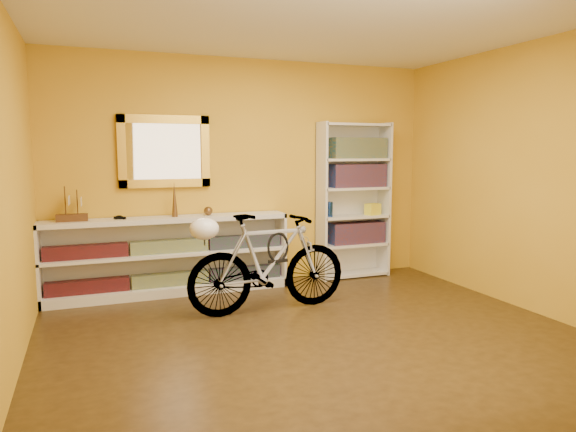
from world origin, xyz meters
name	(u,v)px	position (x,y,z in m)	size (l,w,h in m)	color
floor	(318,339)	(0.00, 0.00, -0.01)	(4.50, 4.00, 0.01)	#30200D
ceiling	(320,15)	(0.00, 0.00, 2.60)	(4.50, 4.00, 0.01)	silver
back_wall	(248,173)	(0.00, 2.00, 1.30)	(4.50, 0.01, 2.60)	gold
left_wall	(3,191)	(-2.25, 0.00, 1.30)	(0.01, 4.00, 2.60)	gold
right_wall	(533,178)	(2.25, 0.00, 1.30)	(0.01, 4.00, 2.60)	gold
gilt_mirror	(165,151)	(-0.95, 1.97, 1.55)	(0.98, 0.06, 0.78)	olive
wall_socket	(318,256)	(0.90, 1.99, 0.25)	(0.09, 0.01, 0.09)	silver
console_unit	(169,256)	(-0.95, 1.81, 0.42)	(2.60, 0.35, 0.85)	silver
cd_row_lower	(170,279)	(-0.95, 1.79, 0.17)	(2.50, 0.13, 0.14)	black
cd_row_upper	(169,246)	(-0.95, 1.79, 0.54)	(2.50, 0.13, 0.14)	navy
model_ship	(71,204)	(-1.91, 1.81, 1.03)	(0.30, 0.11, 0.36)	#422612
toy_car	(120,219)	(-1.45, 1.81, 0.85)	(0.00, 0.00, 0.00)	black
bronze_ornament	(174,199)	(-0.88, 1.81, 1.04)	(0.07, 0.07, 0.38)	brown
decorative_orb	(208,211)	(-0.52, 1.81, 0.90)	(0.10, 0.10, 0.10)	brown
bookcase	(353,200)	(1.30, 1.84, 0.95)	(0.90, 0.30, 1.90)	silver
book_row_a	(357,233)	(1.35, 1.84, 0.55)	(0.70, 0.22, 0.26)	maroon
book_row_b	(357,176)	(1.35, 1.84, 1.25)	(0.70, 0.22, 0.28)	maroon
book_row_c	(358,148)	(1.35, 1.84, 1.59)	(0.70, 0.22, 0.25)	#1C5062
travel_mug	(329,209)	(0.97, 1.82, 0.86)	(0.08, 0.08, 0.18)	navy
red_tin	(338,150)	(1.10, 1.87, 1.56)	(0.15, 0.15, 0.19)	maroon
yellow_bag	(373,209)	(1.55, 1.80, 0.84)	(0.18, 0.12, 0.14)	yellow
bicycle	(269,262)	(-0.14, 0.86, 0.48)	(1.65, 0.43, 0.97)	silver
helmet	(204,229)	(-0.77, 0.83, 0.85)	(0.27, 0.26, 0.20)	white
u_lock	(278,247)	(-0.04, 0.86, 0.63)	(0.22, 0.22, 0.02)	black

